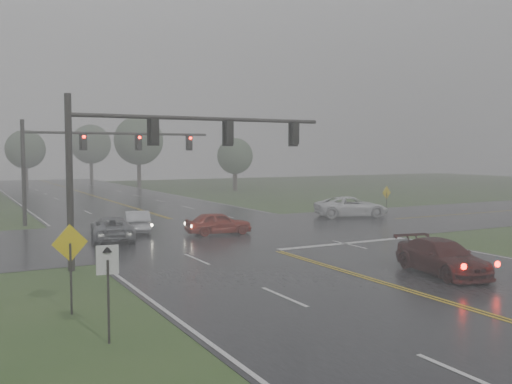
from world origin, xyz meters
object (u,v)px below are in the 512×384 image
sedan_red (219,235)px  pickup_white (351,217)px  sedan_silver (137,232)px  signal_gantry_near (156,148)px  signal_gantry_far (87,151)px  sedan_maroon (442,274)px  car_grey (112,240)px

sedan_red → pickup_white: 13.61m
sedan_silver → signal_gantry_near: (-2.03, -10.11, 5.28)m
sedan_red → sedan_silver: (-4.19, 3.27, 0.00)m
pickup_white → signal_gantry_far: signal_gantry_far is taller
sedan_maroon → pickup_white: bearing=72.5°
signal_gantry_far → sedan_silver: bearing=-76.9°
sedan_maroon → signal_gantry_far: (-9.16, 25.04, 5.17)m
pickup_white → sedan_maroon: bearing=170.9°
sedan_silver → car_grey: (-2.20, -2.51, 0.00)m
sedan_silver → sedan_maroon: bearing=125.2°
sedan_maroon → sedan_silver: sedan_maroon is taller
sedan_red → signal_gantry_far: 12.74m
sedan_red → sedan_maroon: bearing=-160.9°
sedan_maroon → signal_gantry_near: signal_gantry_near is taller
sedan_maroon → signal_gantry_far: signal_gantry_far is taller
sedan_red → signal_gantry_near: bearing=144.1°
sedan_silver → signal_gantry_far: bearing=-64.3°
sedan_maroon → signal_gantry_far: bearing=120.2°
signal_gantry_near → sedan_red: bearing=47.7°
sedan_red → signal_gantry_far: size_ratio=0.30×
sedan_maroon → signal_gantry_near: (-9.60, 8.09, 5.28)m
car_grey → pickup_white: pickup_white is taller
sedan_silver → signal_gantry_near: size_ratio=0.33×
signal_gantry_near → sedan_maroon: bearing=-40.1°
sedan_maroon → sedan_red: bearing=112.8°
car_grey → signal_gantry_near: size_ratio=0.39×
sedan_red → pickup_white: size_ratio=0.71×
pickup_white → signal_gantry_near: (-19.32, -10.52, 5.28)m
sedan_red → signal_gantry_near: (-6.21, -6.84, 5.28)m
sedan_maroon → car_grey: 18.48m
sedan_red → car_grey: (-6.39, 0.76, 0.00)m
sedan_maroon → signal_gantry_far: size_ratio=0.36×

